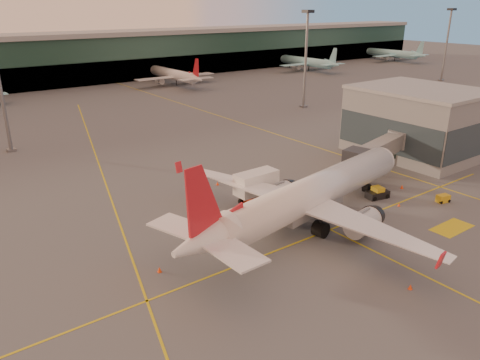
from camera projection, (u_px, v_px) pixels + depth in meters
ground at (332, 257)px, 53.27m from camera, size 600.00×600.00×0.00m
taxi_markings at (116, 167)px, 82.59m from camera, size 100.12×173.00×0.01m
terminal at (20, 62)px, 156.64m from camera, size 400.00×20.00×17.60m
gate_building at (418, 122)px, 87.89m from camera, size 18.40×22.40×12.60m
mast_east_near at (306, 52)px, 125.24m from camera, size 2.40×2.40×25.60m
mast_east_far at (447, 39)px, 170.07m from camera, size 2.40×2.40×25.60m
distant_aircraft_row at (79, 95)px, 147.92m from camera, size 350.00×34.00×13.00m
main_airplane at (308, 197)px, 59.18m from camera, size 42.55×38.58×12.88m
jet_bridge at (383, 149)px, 78.01m from camera, size 19.36×7.29×6.22m
catering_truck at (257, 186)px, 66.38m from camera, size 6.43×3.01×4.94m
gpu_cart at (443, 199)px, 67.96m from camera, size 2.10×1.54×1.11m
pushback_tug at (378, 193)px, 69.36m from camera, size 3.63×2.42×1.72m
cone_nose at (402, 187)px, 73.03m from camera, size 0.47×0.47×0.59m
cone_tail at (159, 270)px, 50.28m from camera, size 0.48×0.48×0.61m
cone_wing_right at (410, 287)px, 47.27m from camera, size 0.42×0.42×0.54m
cone_wing_left at (218, 183)px, 74.44m from camera, size 0.45×0.45×0.57m
cone_fwd at (399, 205)px, 66.66m from camera, size 0.39×0.39×0.49m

